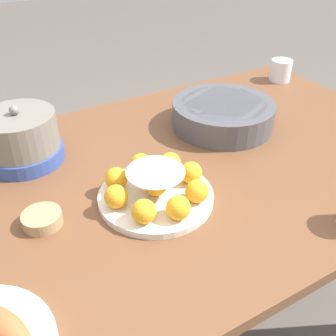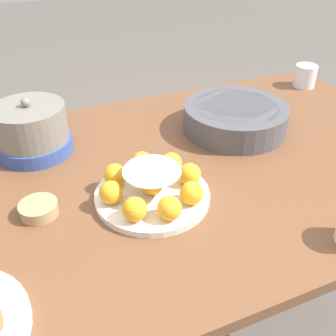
{
  "view_description": "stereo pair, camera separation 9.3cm",
  "coord_description": "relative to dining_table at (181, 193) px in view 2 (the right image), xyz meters",
  "views": [
    {
      "loc": [
        -0.45,
        -0.71,
        1.28
      ],
      "look_at": [
        -0.06,
        -0.05,
        0.75
      ],
      "focal_mm": 42.0,
      "sensor_mm": 36.0,
      "label": 1
    },
    {
      "loc": [
        -0.36,
        -0.76,
        1.28
      ],
      "look_at": [
        -0.06,
        -0.05,
        0.75
      ],
      "focal_mm": 42.0,
      "sensor_mm": 36.0,
      "label": 2
    }
  ],
  "objects": [
    {
      "name": "serving_bowl",
      "position": [
        0.23,
        0.12,
        0.13
      ],
      "size": [
        0.3,
        0.3,
        0.08
      ],
      "color": "#4C4C51",
      "rests_on": "dining_table"
    },
    {
      "name": "warming_pot",
      "position": [
        -0.33,
        0.23,
        0.15
      ],
      "size": [
        0.2,
        0.2,
        0.16
      ],
      "color": "#334C99",
      "rests_on": "dining_table"
    },
    {
      "name": "dining_table",
      "position": [
        0.0,
        0.0,
        0.0
      ],
      "size": [
        1.48,
        0.89,
        0.71
      ],
      "color": "brown",
      "rests_on": "ground_plane"
    },
    {
      "name": "ground_plane",
      "position": [
        0.0,
        0.0,
        -0.62
      ],
      "size": [
        12.0,
        12.0,
        0.0
      ],
      "primitive_type": "plane",
      "color": "#5B544C"
    },
    {
      "name": "cake_plate",
      "position": [
        -0.12,
        -0.09,
        0.12
      ],
      "size": [
        0.26,
        0.26,
        0.09
      ],
      "color": "silver",
      "rests_on": "dining_table"
    },
    {
      "name": "sauce_bowl",
      "position": [
        -0.36,
        -0.04,
        0.1
      ],
      "size": [
        0.08,
        0.08,
        0.03
      ],
      "color": "tan",
      "rests_on": "dining_table"
    },
    {
      "name": "cup_far",
      "position": [
        0.64,
        0.31,
        0.13
      ],
      "size": [
        0.08,
        0.08,
        0.08
      ],
      "color": "white",
      "rests_on": "dining_table"
    }
  ]
}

